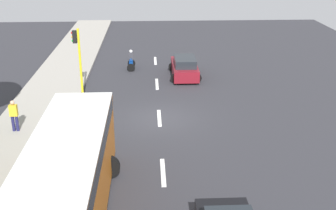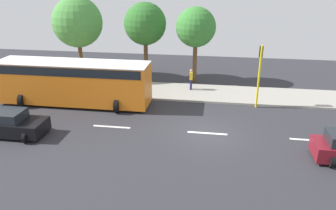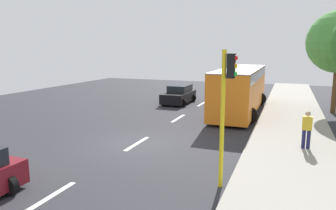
{
  "view_description": "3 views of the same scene",
  "coord_description": "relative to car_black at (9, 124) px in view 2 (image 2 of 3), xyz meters",
  "views": [
    {
      "loc": [
        0.54,
        22.3,
        9.62
      ],
      "look_at": [
        -0.41,
        1.96,
        1.57
      ],
      "focal_mm": 45.73,
      "sensor_mm": 36.0,
      "label": 1
    },
    {
      "loc": [
        -18.38,
        -0.39,
        9.11
      ],
      "look_at": [
        0.71,
        2.51,
        1.41
      ],
      "focal_mm": 35.91,
      "sensor_mm": 36.0,
      "label": 2
    },
    {
      "loc": [
        6.65,
        -12.99,
        4.5
      ],
      "look_at": [
        0.82,
        2.02,
        1.62
      ],
      "focal_mm": 33.36,
      "sensor_mm": 36.0,
      "label": 3
    }
  ],
  "objects": [
    {
      "name": "ground_plane",
      "position": [
        1.92,
        -11.65,
        -0.76
      ],
      "size": [
        40.0,
        60.0,
        0.1
      ],
      "primitive_type": "cube",
      "color": "#2D2D33"
    },
    {
      "name": "sidewalk",
      "position": [
        8.92,
        -11.65,
        -0.64
      ],
      "size": [
        4.0,
        60.0,
        0.15
      ],
      "primitive_type": "cube",
      "color": "#9E998E",
      "rests_on": "ground"
    },
    {
      "name": "lane_stripe_north",
      "position": [
        1.92,
        -17.65,
        -0.71
      ],
      "size": [
        0.2,
        2.4,
        0.01
      ],
      "primitive_type": "cube",
      "color": "white",
      "rests_on": "ground"
    },
    {
      "name": "lane_stripe_mid",
      "position": [
        1.92,
        -11.65,
        -0.71
      ],
      "size": [
        0.2,
        2.4,
        0.01
      ],
      "primitive_type": "cube",
      "color": "white",
      "rests_on": "ground"
    },
    {
      "name": "lane_stripe_south",
      "position": [
        1.92,
        -5.65,
        -0.71
      ],
      "size": [
        0.2,
        2.4,
        0.01
      ],
      "primitive_type": "cube",
      "color": "white",
      "rests_on": "ground"
    },
    {
      "name": "lane_stripe_far_south",
      "position": [
        1.92,
        0.35,
        -0.71
      ],
      "size": [
        0.2,
        2.4,
        0.01
      ],
      "primitive_type": "cube",
      "color": "white",
      "rests_on": "ground"
    },
    {
      "name": "car_black",
      "position": [
        0.0,
        0.0,
        0.0
      ],
      "size": [
        2.26,
        4.15,
        1.52
      ],
      "color": "black",
      "rests_on": "ground"
    },
    {
      "name": "city_bus",
      "position": [
        5.36,
        -1.83,
        1.13
      ],
      "size": [
        3.2,
        11.0,
        3.16
      ],
      "color": "orange",
      "rests_on": "ground"
    },
    {
      "name": "pedestrian_near_signal",
      "position": [
        9.46,
        -9.98,
        0.35
      ],
      "size": [
        0.4,
        0.24,
        1.69
      ],
      "color": "#1E1E4C",
      "rests_on": "sidewalk"
    },
    {
      "name": "traffic_light_corner",
      "position": [
        6.77,
        -14.94,
        2.22
      ],
      "size": [
        0.49,
        0.24,
        4.5
      ],
      "color": "yellow",
      "rests_on": "ground"
    },
    {
      "name": "street_tree_center",
      "position": [
        11.68,
        0.19,
        4.29
      ],
      "size": [
        4.35,
        4.35,
        7.2
      ],
      "color": "brown",
      "rests_on": "ground"
    },
    {
      "name": "street_tree_north",
      "position": [
        12.32,
        -5.67,
        4.18
      ],
      "size": [
        3.65,
        3.65,
        6.75
      ],
      "color": "brown",
      "rests_on": "ground"
    },
    {
      "name": "street_tree_south",
      "position": [
        11.97,
        -10.07,
        4.04
      ],
      "size": [
        3.35,
        3.35,
        6.47
      ],
      "color": "brown",
      "rests_on": "ground"
    }
  ]
}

